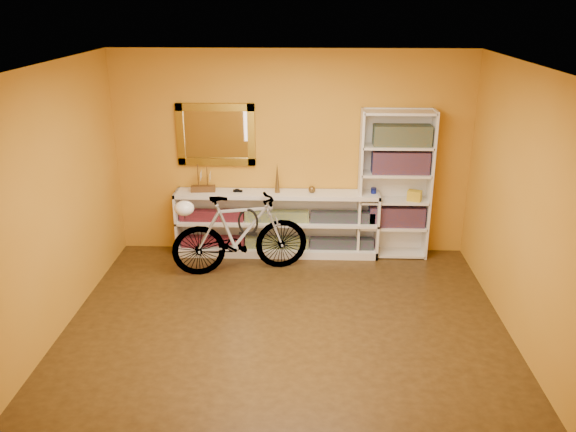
{
  "coord_description": "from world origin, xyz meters",
  "views": [
    {
      "loc": [
        0.21,
        -5.19,
        3.16
      ],
      "look_at": [
        0.0,
        0.7,
        0.95
      ],
      "focal_mm": 36.43,
      "sensor_mm": 36.0,
      "label": 1
    }
  ],
  "objects_px": {
    "bicycle": "(240,234)",
    "helmet": "(184,208)",
    "console_unit": "(277,224)",
    "bookcase": "(395,185)"
  },
  "relations": [
    {
      "from": "console_unit",
      "to": "bookcase",
      "type": "height_order",
      "value": "bookcase"
    },
    {
      "from": "bicycle",
      "to": "bookcase",
      "type": "bearing_deg",
      "value": -87.4
    },
    {
      "from": "bookcase",
      "to": "console_unit",
      "type": "bearing_deg",
      "value": -179.03
    },
    {
      "from": "console_unit",
      "to": "bicycle",
      "type": "bearing_deg",
      "value": -127.83
    },
    {
      "from": "bookcase",
      "to": "bicycle",
      "type": "xyz_separation_m",
      "value": [
        -1.9,
        -0.56,
        -0.46
      ]
    },
    {
      "from": "console_unit",
      "to": "bicycle",
      "type": "height_order",
      "value": "bicycle"
    },
    {
      "from": "bicycle",
      "to": "helmet",
      "type": "distance_m",
      "value": 0.74
    },
    {
      "from": "console_unit",
      "to": "bookcase",
      "type": "relative_size",
      "value": 1.37
    },
    {
      "from": "bicycle",
      "to": "helmet",
      "type": "relative_size",
      "value": 7.28
    },
    {
      "from": "console_unit",
      "to": "bookcase",
      "type": "distance_m",
      "value": 1.57
    }
  ]
}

